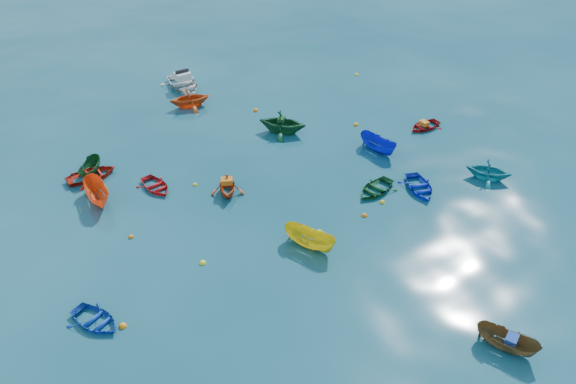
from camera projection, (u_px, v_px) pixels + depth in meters
ground at (340, 242)px, 30.43m from camera, size 160.00×160.00×0.00m
dinghy_blue_sw at (96, 323)px, 25.76m from camera, size 2.81×3.22×0.56m
sampan_brown_mid at (505, 348)px, 24.59m from camera, size 2.00×2.94×1.06m
dinghy_blue_se at (419, 190)px, 34.47m from camera, size 3.11×3.54×0.61m
dinghy_orange_w at (228, 193)px, 34.21m from camera, size 3.03×3.16×1.29m
sampan_yellow_mid at (310, 246)px, 30.13m from camera, size 2.26×3.33×1.21m
dinghy_green_e at (375, 191)px, 34.33m from camera, size 3.23×2.63×0.59m
dinghy_cyan_se at (487, 179)px, 35.46m from camera, size 3.52×3.61×1.45m
dinghy_red_nw at (92, 178)px, 35.55m from camera, size 3.15×2.27×0.65m
sampan_orange_n at (99, 201)px, 33.54m from camera, size 1.54×3.37×1.27m
dinghy_green_n at (282, 132)px, 40.34m from camera, size 4.41×4.46×1.78m
dinghy_red_ne at (424, 128)px, 40.88m from camera, size 2.59×1.86×0.54m
sampan_blue_far at (377, 151)px, 38.26m from camera, size 1.47×3.16×1.18m
dinghy_red_far at (156, 188)px, 34.58m from camera, size 2.15×2.80×0.54m
dinghy_orange_far at (191, 107)px, 43.69m from camera, size 3.63×3.32×1.62m
sampan_green_far at (92, 174)px, 35.86m from camera, size 2.35×2.68×1.01m
motorboat_white at (184, 88)px, 46.46m from camera, size 3.30×4.49×1.50m
tarp_blue_a at (512, 339)px, 24.12m from camera, size 0.76×0.68×0.30m
tarp_orange_a at (227, 181)px, 33.78m from camera, size 0.85×0.79×0.33m
tarp_green_b at (281, 119)px, 39.77m from camera, size 0.71×0.70×0.28m
tarp_orange_b at (424, 123)px, 40.59m from camera, size 0.48×0.63×0.31m
buoy_or_a at (123, 326)px, 25.59m from camera, size 0.37×0.37×0.37m
buoy_ye_a at (382, 203)px, 33.37m from camera, size 0.33×0.33×0.33m
buoy_or_b at (364, 216)px, 32.32m from camera, size 0.33×0.33×0.33m
buoy_ye_b at (203, 263)px, 29.04m from camera, size 0.34×0.34×0.34m
buoy_or_c at (131, 237)px, 30.75m from camera, size 0.30×0.30×0.30m
buoy_ye_c at (319, 233)px, 31.07m from camera, size 0.38×0.38×0.38m
buoy_or_d at (356, 125)px, 41.20m from camera, size 0.38×0.38×0.38m
buoy_ye_d at (195, 185)px, 34.87m from camera, size 0.29×0.29×0.29m
buoy_or_e at (256, 111)px, 43.09m from camera, size 0.38×0.38×0.38m
buoy_ye_e at (357, 75)px, 48.60m from camera, size 0.36×0.36×0.36m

